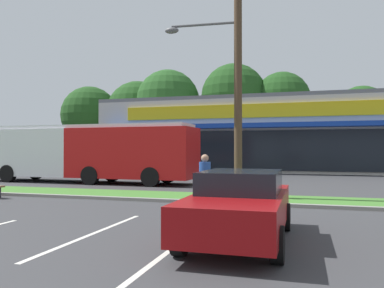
{
  "coord_description": "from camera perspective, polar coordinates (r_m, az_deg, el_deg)",
  "views": [
    {
      "loc": [
        7.45,
        -0.33,
        1.92
      ],
      "look_at": [
        2.07,
        18.1,
        2.16
      ],
      "focal_mm": 36.14,
      "sensor_mm": 36.0,
      "label": 1
    }
  ],
  "objects": [
    {
      "name": "tree_mid_right",
      "position": [
        45.87,
        13.15,
        6.32
      ],
      "size": [
        6.46,
        6.46,
        10.78
      ],
      "color": "#473323",
      "rests_on": "ground_plane"
    },
    {
      "name": "curb_lip",
      "position": [
        15.2,
        -13.35,
        -7.74
      ],
      "size": [
        56.0,
        0.24,
        0.12
      ],
      "primitive_type": "cube",
      "color": "gray",
      "rests_on": "ground_plane"
    },
    {
      "name": "car_5",
      "position": [
        32.41,
        -22.84,
        -2.72
      ],
      "size": [
        4.73,
        1.93,
        1.47
      ],
      "rotation": [
        0.0,
        0.0,
        3.14
      ],
      "color": "navy",
      "rests_on": "ground_plane"
    },
    {
      "name": "grass_median",
      "position": [
        16.26,
        -11.21,
        -7.28
      ],
      "size": [
        56.0,
        2.2,
        0.12
      ],
      "primitive_type": "cube",
      "color": "#427A2D",
      "rests_on": "ground_plane"
    },
    {
      "name": "parking_stripe_3",
      "position": [
        7.53,
        -3.38,
        -15.47
      ],
      "size": [
        0.12,
        4.8,
        0.01
      ],
      "primitive_type": "cube",
      "color": "silver",
      "rests_on": "ground_plane"
    },
    {
      "name": "city_bus",
      "position": [
        22.81,
        -15.24,
        -1.09
      ],
      "size": [
        12.85,
        2.9,
        3.25
      ],
      "rotation": [
        0.0,
        0.0,
        3.12
      ],
      "color": "#B71414",
      "rests_on": "ground_plane"
    },
    {
      "name": "tree_mid_left",
      "position": [
        46.69,
        -3.56,
        6.3
      ],
      "size": [
        7.55,
        7.55,
        11.41
      ],
      "color": "#473323",
      "rests_on": "ground_plane"
    },
    {
      "name": "tree_left",
      "position": [
        51.93,
        -7.99,
        4.62
      ],
      "size": [
        8.27,
        8.27,
        10.89
      ],
      "color": "#473323",
      "rests_on": "ground_plane"
    },
    {
      "name": "tree_mid",
      "position": [
        45.92,
        6.19,
        7.0
      ],
      "size": [
        7.64,
        7.64,
        11.92
      ],
      "color": "#473323",
      "rests_on": "ground_plane"
    },
    {
      "name": "pedestrian_near_bench",
      "position": [
        11.87,
        1.91,
        -5.75
      ],
      "size": [
        0.35,
        0.35,
        1.75
      ],
      "rotation": [
        0.0,
        0.0,
        4.64
      ],
      "color": "#47423D",
      "rests_on": "ground_plane"
    },
    {
      "name": "car_1",
      "position": [
        26.96,
        -7.18,
        -3.05
      ],
      "size": [
        4.77,
        1.91,
        1.62
      ],
      "color": "slate",
      "rests_on": "ground_plane"
    },
    {
      "name": "tree_far_left",
      "position": [
        54.0,
        -14.85,
        4.17
      ],
      "size": [
        7.64,
        7.64,
        10.33
      ],
      "color": "#473323",
      "rests_on": "ground_plane"
    },
    {
      "name": "tree_right",
      "position": [
        45.74,
        23.76,
        4.23
      ],
      "size": [
        5.83,
        5.83,
        8.75
      ],
      "color": "#473323",
      "rests_on": "ground_plane"
    },
    {
      "name": "car_2",
      "position": [
        8.22,
        7.11,
        -8.89
      ],
      "size": [
        1.93,
        4.45,
        1.45
      ],
      "rotation": [
        0.0,
        0.0,
        -1.57
      ],
      "color": "maroon",
      "rests_on": "ground_plane"
    },
    {
      "name": "utility_pole",
      "position": [
        15.02,
        6.22,
        11.17
      ],
      "size": [
        3.03,
        2.4,
        9.35
      ],
      "color": "#4C3826",
      "rests_on": "ground_plane"
    },
    {
      "name": "parking_stripe_2",
      "position": [
        9.23,
        -14.43,
        -12.69
      ],
      "size": [
        0.12,
        4.8,
        0.01
      ],
      "primitive_type": "cube",
      "color": "silver",
      "rests_on": "ground_plane"
    },
    {
      "name": "storefront_building",
      "position": [
        36.96,
        11.63,
        1.2
      ],
      "size": [
        29.03,
        14.3,
        6.29
      ],
      "color": "#BCB7AD",
      "rests_on": "ground_plane"
    }
  ]
}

